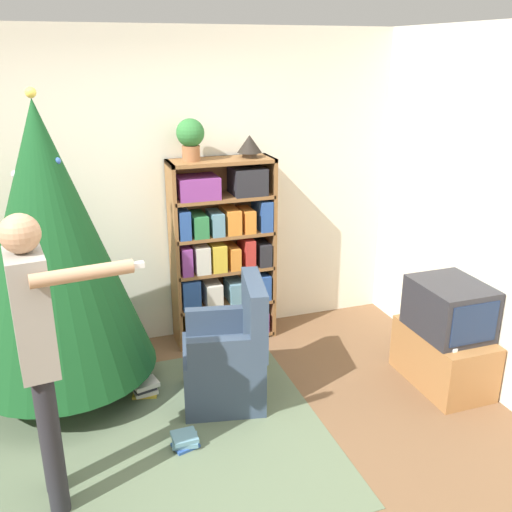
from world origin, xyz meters
TOP-DOWN VIEW (x-y plane):
  - ground_plane at (0.00, 0.00)m, footprint 14.00×14.00m
  - wall_back at (0.00, 1.92)m, footprint 8.00×0.10m
  - area_rug at (-0.22, 0.42)m, footprint 2.28×2.00m
  - bookshelf at (0.64, 1.68)m, footprint 0.86×0.32m
  - tv_stand at (2.00, 0.42)m, footprint 0.45×0.75m
  - television at (2.00, 0.42)m, footprint 0.46×0.56m
  - game_remote at (1.86, 0.20)m, footprint 0.04×0.12m
  - christmas_tree at (-0.71, 1.23)m, footprint 1.32×1.32m
  - armchair at (0.40, 0.74)m, footprint 0.67×0.66m
  - standing_person at (-0.79, 0.10)m, footprint 0.66×0.47m
  - potted_plant at (0.40, 1.69)m, footprint 0.22×0.22m
  - table_lamp at (0.88, 1.69)m, footprint 0.20×0.20m
  - book_pile_near_tree at (-0.18, 0.97)m, footprint 0.21×0.18m
  - book_pile_by_chair at (-0.02, 0.32)m, footprint 0.19×0.18m

SIDE VIEW (x-z plane):
  - ground_plane at x=0.00m, z-range 0.00..0.00m
  - area_rug at x=-0.22m, z-range 0.00..0.01m
  - book_pile_by_chair at x=-0.02m, z-range 0.00..0.08m
  - book_pile_near_tree at x=-0.18m, z-range 0.00..0.12m
  - tv_stand at x=2.00m, z-range 0.00..0.43m
  - armchair at x=0.40m, z-range -0.14..0.78m
  - game_remote at x=1.86m, z-range 0.43..0.46m
  - television at x=2.00m, z-range 0.43..0.82m
  - bookshelf at x=0.64m, z-range 0.00..1.59m
  - standing_person at x=-0.79m, z-range 0.16..1.85m
  - christmas_tree at x=-0.71m, z-range 0.07..2.27m
  - wall_back at x=0.00m, z-range 0.00..2.60m
  - table_lamp at x=0.88m, z-range 1.60..1.78m
  - potted_plant at x=0.40m, z-range 1.61..1.94m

